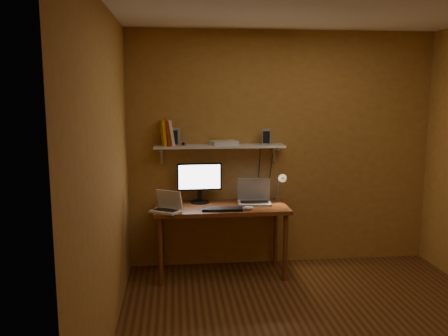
{
  "coord_description": "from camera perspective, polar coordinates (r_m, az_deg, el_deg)",
  "views": [
    {
      "loc": [
        -1.19,
        -3.55,
        1.95
      ],
      "look_at": [
        -0.69,
        1.18,
        1.17
      ],
      "focal_mm": 38.0,
      "sensor_mm": 36.0,
      "label": 1
    }
  ],
  "objects": [
    {
      "name": "router",
      "position": [
        5.09,
        -0.05,
        3.05
      ],
      "size": [
        0.32,
        0.25,
        0.05
      ],
      "primitive_type": "cube",
      "rotation": [
        0.0,
        0.0,
        0.27
      ],
      "color": "silver",
      "rests_on": "wall_shelf"
    },
    {
      "name": "speaker_right",
      "position": [
        5.15,
        5.13,
        3.76
      ],
      "size": [
        0.11,
        0.11,
        0.17
      ],
      "primitive_type": "cube",
      "rotation": [
        0.0,
        0.0,
        -0.21
      ],
      "color": "gray",
      "rests_on": "wall_shelf"
    },
    {
      "name": "shelf_camera",
      "position": [
        5.0,
        -4.9,
        2.94
      ],
      "size": [
        0.09,
        0.05,
        0.05
      ],
      "color": "silver",
      "rests_on": "wall_shelf"
    },
    {
      "name": "room",
      "position": [
        3.81,
        12.36,
        -0.8
      ],
      "size": [
        3.44,
        3.24,
        2.64
      ],
      "color": "brown",
      "rests_on": "ground"
    },
    {
      "name": "desk_lamp",
      "position": [
        5.19,
        6.81,
        -1.81
      ],
      "size": [
        0.09,
        0.23,
        0.38
      ],
      "color": "silver",
      "rests_on": "desk"
    },
    {
      "name": "monitor",
      "position": [
        5.11,
        -2.97,
        -1.52
      ],
      "size": [
        0.48,
        0.21,
        0.43
      ],
      "rotation": [
        0.0,
        0.0,
        0.03
      ],
      "color": "black",
      "rests_on": "desk"
    },
    {
      "name": "speaker_left",
      "position": [
        5.05,
        -5.94,
        3.75
      ],
      "size": [
        0.12,
        0.12,
        0.19
      ],
      "primitive_type": "cube",
      "rotation": [
        0.0,
        0.0,
        -0.2
      ],
      "color": "gray",
      "rests_on": "wall_shelf"
    },
    {
      "name": "keyboard",
      "position": [
        4.83,
        -0.2,
        -4.97
      ],
      "size": [
        0.42,
        0.17,
        0.02
      ],
      "primitive_type": "cube",
      "rotation": [
        0.0,
        0.0,
        -0.07
      ],
      "color": "black",
      "rests_on": "desk"
    },
    {
      "name": "wall_shelf",
      "position": [
        5.09,
        -0.55,
        2.6
      ],
      "size": [
        1.4,
        0.25,
        0.21
      ],
      "color": "silver",
      "rests_on": "room"
    },
    {
      "name": "netbook",
      "position": [
        4.82,
        -6.83,
        -4.52
      ],
      "size": [
        0.34,
        0.32,
        0.21
      ],
      "rotation": [
        0.0,
        0.0,
        -0.55
      ],
      "color": "silver",
      "rests_on": "desk"
    },
    {
      "name": "mouse",
      "position": [
        4.85,
        2.95,
        -4.82
      ],
      "size": [
        0.12,
        0.09,
        0.04
      ],
      "primitive_type": "ellipsoid",
      "rotation": [
        0.0,
        0.0,
        0.21
      ],
      "color": "silver",
      "rests_on": "desk"
    },
    {
      "name": "books",
      "position": [
        5.05,
        -6.89,
        4.21
      ],
      "size": [
        0.17,
        0.19,
        0.27
      ],
      "color": "#C28B10",
      "rests_on": "wall_shelf"
    },
    {
      "name": "laptop",
      "position": [
        5.14,
        3.65,
        -3.46
      ],
      "size": [
        0.37,
        0.28,
        0.26
      ],
      "rotation": [
        0.0,
        0.0,
        -0.09
      ],
      "color": "gray",
      "rests_on": "desk"
    },
    {
      "name": "desk",
      "position": [
        5.03,
        -0.33,
        -5.55
      ],
      "size": [
        1.4,
        0.6,
        0.75
      ],
      "color": "brown",
      "rests_on": "ground"
    }
  ]
}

